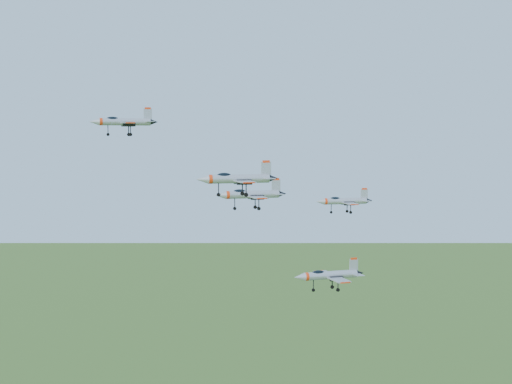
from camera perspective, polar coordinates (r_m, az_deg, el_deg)
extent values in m
cylinder|color=#A3A7B0|center=(141.78, -10.44, 5.54)|extent=(9.97, 3.17, 1.43)
cone|color=#A3A7B0|center=(141.06, -12.84, 5.51)|extent=(2.20, 1.76, 1.43)
cone|color=black|center=(142.71, -8.17, 5.56)|extent=(1.73, 1.47, 1.21)
ellipsoid|color=black|center=(141.47, -11.42, 5.75)|extent=(2.56, 1.44, 0.91)
cube|color=#A3A7B0|center=(138.77, -10.17, 5.46)|extent=(3.35, 5.20, 0.15)
cube|color=#A3A7B0|center=(144.85, -10.53, 5.41)|extent=(3.35, 5.20, 0.15)
cube|color=#A3A7B0|center=(142.53, -8.65, 6.16)|extent=(1.64, 0.42, 2.30)
cube|color=red|center=(142.57, -8.66, 6.64)|extent=(1.21, 0.37, 0.38)
cylinder|color=#A3A7B0|center=(125.59, -0.30, -0.19)|extent=(9.73, 2.66, 1.39)
cone|color=#A3A7B0|center=(124.17, -2.87, -0.25)|extent=(2.09, 1.64, 1.39)
cone|color=black|center=(127.20, 2.12, -0.14)|extent=(1.64, 1.37, 1.18)
ellipsoid|color=black|center=(124.94, -1.34, 0.02)|extent=(2.47, 1.31, 0.88)
cube|color=#A3A7B0|center=(122.80, 0.18, -0.43)|extent=(3.07, 5.00, 0.15)
cube|color=#A3A7B0|center=(128.55, -0.56, -0.21)|extent=(3.07, 5.00, 0.15)
cube|color=#A3A7B0|center=(126.73, 1.61, 0.50)|extent=(1.61, 0.34, 2.25)
cube|color=red|center=(126.66, 1.62, 1.03)|extent=(1.19, 0.31, 0.37)
cylinder|color=#A3A7B0|center=(107.04, -1.38, 1.07)|extent=(9.47, 2.48, 1.35)
cone|color=#A3A7B0|center=(105.83, -4.34, 1.02)|extent=(2.03, 1.57, 1.35)
cone|color=black|center=(108.46, 1.40, 1.11)|extent=(1.59, 1.32, 1.15)
ellipsoid|color=black|center=(106.48, -2.58, 1.32)|extent=(2.39, 1.25, 0.86)
cube|color=#A3A7B0|center=(104.28, -0.89, 0.84)|extent=(2.94, 4.84, 0.15)
cube|color=#A3A7B0|center=(109.93, -1.64, 1.02)|extent=(2.94, 4.84, 0.15)
cube|color=#A3A7B0|center=(108.07, 0.81, 1.85)|extent=(1.57, 0.31, 2.19)
cube|color=red|center=(108.02, 0.82, 2.46)|extent=(1.15, 0.28, 0.36)
cylinder|color=#A3A7B0|center=(133.36, 7.15, -0.72)|extent=(8.22, 1.69, 1.18)
cone|color=#A3A7B0|center=(131.85, 5.14, -0.76)|extent=(1.70, 1.28, 1.18)
cone|color=black|center=(134.96, 9.05, -0.68)|extent=(1.33, 1.08, 1.00)
ellipsoid|color=black|center=(132.68, 6.34, -0.55)|extent=(2.04, 0.97, 0.75)
cube|color=#A3A7B0|center=(131.05, 7.59, -0.92)|extent=(2.33, 4.11, 0.13)
cube|color=#A3A7B0|center=(135.83, 6.88, -0.72)|extent=(2.33, 4.11, 0.13)
cube|color=#A3A7B0|center=(134.51, 8.66, -0.17)|extent=(1.36, 0.19, 1.90)
cube|color=red|center=(134.43, 8.66, 0.25)|extent=(1.00, 0.19, 0.32)
cylinder|color=#A3A7B0|center=(117.82, 5.99, -6.62)|extent=(9.23, 2.92, 1.32)
cone|color=#A3A7B0|center=(115.69, 3.50, -6.81)|extent=(2.03, 1.62, 1.32)
cone|color=black|center=(120.07, 8.30, -6.44)|extent=(1.60, 1.36, 1.12)
ellipsoid|color=black|center=(116.83, 4.99, -6.46)|extent=(2.37, 1.33, 0.84)
cube|color=#A3A7B0|center=(115.43, 6.67, -6.99)|extent=(3.09, 4.81, 0.14)
cube|color=#A3A7B0|center=(120.50, 5.51, -6.49)|extent=(3.09, 4.81, 0.14)
cube|color=#A3A7B0|center=(119.33, 7.83, -5.83)|extent=(1.52, 0.39, 2.13)
cube|color=red|center=(119.14, 7.83, -5.30)|extent=(1.12, 0.34, 0.36)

